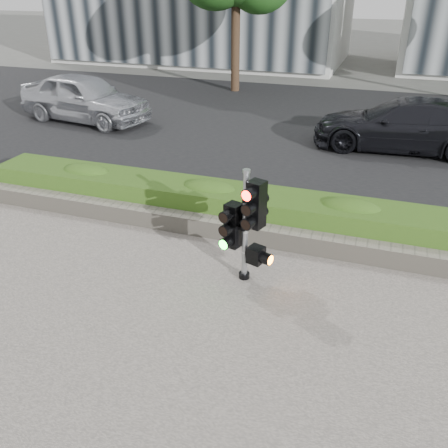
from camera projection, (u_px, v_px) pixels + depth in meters
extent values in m
plane|color=#51514C|center=(226.00, 304.00, 7.07)|extent=(120.00, 120.00, 0.00)
cube|color=#9E9389|center=(149.00, 440.00, 4.96)|extent=(16.00, 11.00, 0.03)
cube|color=black|center=(324.00, 127.00, 15.46)|extent=(60.00, 13.00, 0.02)
cube|color=gray|center=(275.00, 213.00, 9.69)|extent=(60.00, 0.25, 0.12)
cube|color=gray|center=(259.00, 234.00, 8.57)|extent=(12.00, 0.32, 0.34)
cube|color=#5F932D|center=(269.00, 211.00, 9.04)|extent=(12.00, 1.00, 0.68)
cylinder|color=black|center=(236.00, 42.00, 19.62)|extent=(0.36, 0.36, 4.03)
cylinder|color=black|center=(244.00, 275.00, 7.62)|extent=(0.18, 0.18, 0.09)
cylinder|color=gray|center=(245.00, 228.00, 7.22)|extent=(0.09, 0.09, 1.81)
cylinder|color=gray|center=(247.00, 171.00, 6.80)|extent=(0.11, 0.11, 0.04)
cube|color=#FF1107|center=(256.00, 204.00, 6.88)|extent=(0.29, 0.29, 0.72)
cube|color=#14E51E|center=(234.00, 225.00, 7.32)|extent=(0.29, 0.29, 0.72)
cube|color=black|center=(255.00, 210.00, 7.24)|extent=(0.29, 0.29, 0.49)
cube|color=orange|center=(256.00, 255.00, 7.33)|extent=(0.29, 0.29, 0.26)
imported|color=silver|center=(84.00, 98.00, 15.76)|extent=(4.83, 2.55, 1.57)
imported|color=black|center=(404.00, 125.00, 13.12)|extent=(4.95, 2.18, 1.42)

